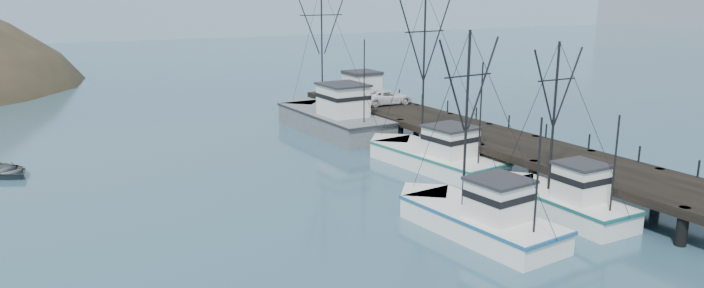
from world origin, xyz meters
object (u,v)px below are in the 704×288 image
at_px(trawler_far, 432,156).
at_px(motorboat, 4,175).
at_px(pickup_truck, 387,97).
at_px(pier_shed, 362,85).
at_px(trawler_mid, 475,218).
at_px(trawler_near, 560,200).
at_px(work_vessel, 331,118).
at_px(pier, 464,131).

bearing_deg(trawler_far, motorboat, 154.74).
height_order(pickup_truck, motorboat, pickup_truck).
relative_size(trawler_far, pier_shed, 3.96).
bearing_deg(trawler_mid, pickup_truck, 67.25).
bearing_deg(motorboat, trawler_mid, -76.80).
bearing_deg(trawler_far, pier_shed, 76.21).
distance_m(trawler_near, trawler_mid, 5.97).
bearing_deg(trawler_near, work_vessel, 92.60).
relative_size(pier, pickup_truck, 8.93).
bearing_deg(pier, pickup_truck, 88.54).
distance_m(pier_shed, pickup_truck, 3.56).
xyz_separation_m(pier, work_vessel, (-5.51, 11.84, -0.46)).
xyz_separation_m(trawler_mid, trawler_far, (5.66, 11.37, 0.00)).
height_order(trawler_mid, work_vessel, work_vessel).
bearing_deg(pier_shed, motorboat, -171.53).
bearing_deg(pier, work_vessel, 114.96).
relative_size(trawler_near, pier_shed, 3.12).
xyz_separation_m(trawler_far, pier_shed, (4.25, 17.33, 2.60)).
bearing_deg(pickup_truck, trawler_mid, 160.79).
bearing_deg(pier, trawler_near, -107.48).
bearing_deg(pickup_truck, pier, -177.92).
height_order(trawler_far, motorboat, trawler_far).
bearing_deg(pickup_truck, trawler_far, 163.97).
height_order(pier_shed, motorboat, pier_shed).
height_order(pier, trawler_near, trawler_near).
relative_size(pier, trawler_mid, 4.07).
height_order(pier, trawler_far, trawler_far).
xyz_separation_m(pier, trawler_near, (-4.34, -13.79, -0.87)).
height_order(trawler_near, pier_shed, trawler_near).
xyz_separation_m(pier, pickup_truck, (0.30, 11.66, 0.99)).
xyz_separation_m(pier_shed, pickup_truck, (0.70, -3.41, -0.73)).
relative_size(trawler_near, work_vessel, 0.62).
relative_size(work_vessel, pier_shed, 5.02).
xyz_separation_m(work_vessel, pickup_truck, (5.81, -0.18, 1.46)).
xyz_separation_m(trawler_near, motorboat, (-27.22, 24.22, -0.82)).
height_order(pier, trawler_mid, trawler_mid).
bearing_deg(pier_shed, trawler_mid, -109.05).
bearing_deg(trawler_mid, trawler_near, -1.51).
bearing_deg(pickup_truck, motorboat, 95.75).
xyz_separation_m(trawler_mid, motorboat, (-21.25, 24.07, -0.82)).
distance_m(trawler_mid, pickup_truck, 27.49).
height_order(pier, pier_shed, pier_shed).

